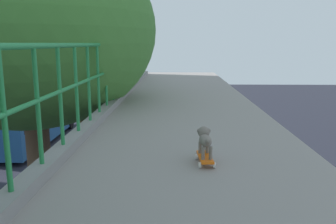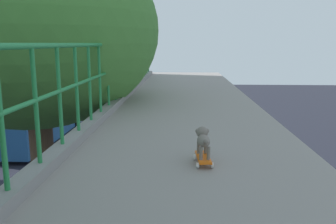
{
  "view_description": "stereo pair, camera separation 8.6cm",
  "coord_description": "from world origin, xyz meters",
  "px_view_note": "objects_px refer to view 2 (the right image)",
  "views": [
    {
      "loc": [
        1.05,
        -0.6,
        7.14
      ],
      "look_at": [
        0.94,
        4.0,
        6.22
      ],
      "focal_mm": 36.83,
      "sensor_mm": 36.0,
      "label": 1
    },
    {
      "loc": [
        1.13,
        -0.59,
        7.14
      ],
      "look_at": [
        0.94,
        4.0,
        6.22
      ],
      "focal_mm": 36.83,
      "sensor_mm": 36.0,
      "label": 2
    }
  ],
  "objects_px": {
    "toy_skateboard": "(203,158)",
    "small_dog": "(203,139)",
    "city_bus": "(44,117)",
    "car_white_seventh": "(42,187)"
  },
  "relations": [
    {
      "from": "city_bus",
      "to": "car_white_seventh",
      "type": "bearing_deg",
      "value": -68.93
    },
    {
      "from": "car_white_seventh",
      "to": "city_bus",
      "type": "relative_size",
      "value": 0.38
    },
    {
      "from": "car_white_seventh",
      "to": "city_bus",
      "type": "bearing_deg",
      "value": 111.07
    },
    {
      "from": "car_white_seventh",
      "to": "city_bus",
      "type": "xyz_separation_m",
      "value": [
        -3.81,
        9.89,
        1.13
      ]
    },
    {
      "from": "toy_skateboard",
      "to": "small_dog",
      "type": "bearing_deg",
      "value": 95.2
    },
    {
      "from": "toy_skateboard",
      "to": "small_dog",
      "type": "xyz_separation_m",
      "value": [
        -0.0,
        0.03,
        0.21
      ]
    },
    {
      "from": "small_dog",
      "to": "car_white_seventh",
      "type": "bearing_deg",
      "value": 121.11
    },
    {
      "from": "city_bus",
      "to": "toy_skateboard",
      "type": "bearing_deg",
      "value": -63.47
    },
    {
      "from": "car_white_seventh",
      "to": "toy_skateboard",
      "type": "relative_size",
      "value": 10.06
    },
    {
      "from": "car_white_seventh",
      "to": "toy_skateboard",
      "type": "bearing_deg",
      "value": -58.95
    }
  ]
}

